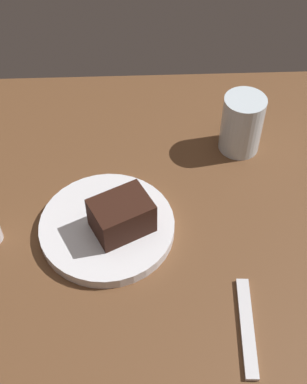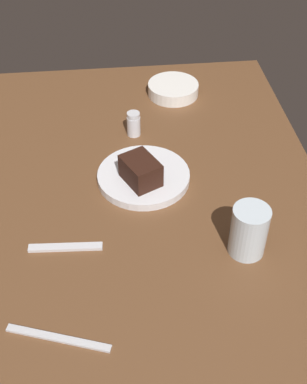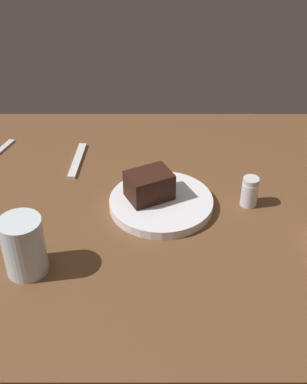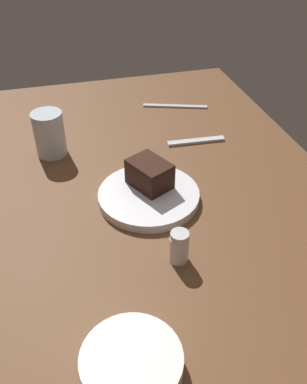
% 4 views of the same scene
% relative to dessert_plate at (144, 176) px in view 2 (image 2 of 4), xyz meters
% --- Properties ---
extents(dining_table, '(1.20, 0.84, 0.03)m').
position_rel_dessert_plate_xyz_m(dining_table, '(-0.06, 0.01, -0.02)').
color(dining_table, brown).
rests_on(dining_table, ground).
extents(dessert_plate, '(0.22, 0.22, 0.02)m').
position_rel_dessert_plate_xyz_m(dessert_plate, '(0.00, 0.00, 0.00)').
color(dessert_plate, silver).
rests_on(dessert_plate, dining_table).
extents(chocolate_cake_slice, '(0.11, 0.10, 0.06)m').
position_rel_dessert_plate_xyz_m(chocolate_cake_slice, '(-0.02, 0.01, 0.04)').
color(chocolate_cake_slice, black).
rests_on(chocolate_cake_slice, dessert_plate).
extents(salt_shaker, '(0.03, 0.03, 0.06)m').
position_rel_dessert_plate_xyz_m(salt_shaker, '(0.18, 0.01, 0.02)').
color(salt_shaker, silver).
rests_on(salt_shaker, dining_table).
extents(water_glass, '(0.07, 0.07, 0.11)m').
position_rel_dessert_plate_xyz_m(water_glass, '(-0.24, -0.19, 0.05)').
color(water_glass, silver).
rests_on(water_glass, dining_table).
extents(side_bowl, '(0.14, 0.14, 0.03)m').
position_rel_dessert_plate_xyz_m(side_bowl, '(0.37, -0.12, 0.01)').
color(side_bowl, white).
rests_on(side_bowl, dining_table).
extents(dessert_spoon, '(0.03, 0.15, 0.01)m').
position_rel_dessert_plate_xyz_m(dessert_spoon, '(-0.20, 0.18, -0.01)').
color(dessert_spoon, silver).
rests_on(dessert_spoon, dining_table).
extents(butter_knife, '(0.08, 0.18, 0.01)m').
position_rel_dessert_plate_xyz_m(butter_knife, '(-0.41, 0.19, -0.01)').
color(butter_knife, silver).
rests_on(butter_knife, dining_table).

